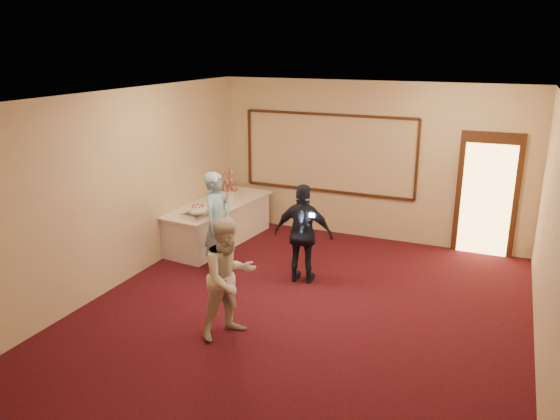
# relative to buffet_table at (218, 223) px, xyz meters

# --- Properties ---
(floor) EXTENTS (7.00, 7.00, 0.00)m
(floor) POSITION_rel_buffet_table_xyz_m (2.51, -2.09, -0.39)
(floor) COLOR black
(floor) RESTS_ON ground
(room_walls) EXTENTS (6.04, 7.04, 3.02)m
(room_walls) POSITION_rel_buffet_table_xyz_m (2.51, -2.09, 1.64)
(room_walls) COLOR beige
(room_walls) RESTS_ON floor
(wall_molding) EXTENTS (3.45, 0.04, 1.55)m
(wall_molding) POSITION_rel_buffet_table_xyz_m (1.71, 1.38, 1.21)
(wall_molding) COLOR black
(wall_molding) RESTS_ON room_walls
(doorway) EXTENTS (1.05, 0.07, 2.20)m
(doorway) POSITION_rel_buffet_table_xyz_m (4.66, 1.37, 0.69)
(doorway) COLOR black
(doorway) RESTS_ON floor
(buffet_table) EXTENTS (1.23, 2.60, 0.77)m
(buffet_table) POSITION_rel_buffet_table_xyz_m (0.00, 0.00, 0.00)
(buffet_table) COLOR white
(buffet_table) RESTS_ON floor
(pavlova_tray) EXTENTS (0.49, 0.60, 0.20)m
(pavlova_tray) POSITION_rel_buffet_table_xyz_m (0.12, -0.87, 0.47)
(pavlova_tray) COLOR #B5B8BC
(pavlova_tray) RESTS_ON buffet_table
(cupcake_stand) EXTENTS (0.32, 0.32, 0.47)m
(cupcake_stand) POSITION_rel_buffet_table_xyz_m (-0.23, 0.93, 0.55)
(cupcake_stand) COLOR #D34E67
(cupcake_stand) RESTS_ON buffet_table
(plate_stack_a) EXTENTS (0.21, 0.21, 0.17)m
(plate_stack_a) POSITION_rel_buffet_table_xyz_m (0.00, 0.13, 0.47)
(plate_stack_a) COLOR white
(plate_stack_a) RESTS_ON buffet_table
(plate_stack_b) EXTENTS (0.17, 0.17, 0.14)m
(plate_stack_b) POSITION_rel_buffet_table_xyz_m (0.13, 0.30, 0.45)
(plate_stack_b) COLOR white
(plate_stack_b) RESTS_ON buffet_table
(tart) EXTENTS (0.27, 0.27, 0.06)m
(tart) POSITION_rel_buffet_table_xyz_m (0.25, -0.28, 0.41)
(tart) COLOR white
(tart) RESTS_ON buffet_table
(man) EXTENTS (0.44, 0.64, 1.69)m
(man) POSITION_rel_buffet_table_xyz_m (0.71, -1.23, 0.46)
(man) COLOR #7DB6D2
(man) RESTS_ON floor
(woman) EXTENTS (0.91, 0.97, 1.59)m
(woman) POSITION_rel_buffet_table_xyz_m (1.86, -2.97, 0.41)
(woman) COLOR silver
(woman) RESTS_ON floor
(guest) EXTENTS (0.97, 0.48, 1.59)m
(guest) POSITION_rel_buffet_table_xyz_m (2.13, -1.04, 0.41)
(guest) COLOR black
(guest) RESTS_ON floor
(camera_flash) EXTENTS (0.07, 0.04, 0.05)m
(camera_flash) POSITION_rel_buffet_table_xyz_m (2.31, -1.16, 0.77)
(camera_flash) COLOR white
(camera_flash) RESTS_ON guest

